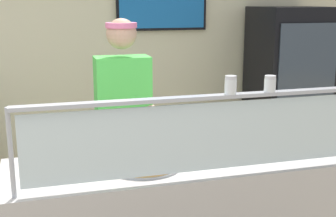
# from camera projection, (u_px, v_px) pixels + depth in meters

# --- Properties ---
(shop_rear_unit) EXTENTS (6.55, 0.13, 2.70)m
(shop_rear_unit) POSITION_uv_depth(u_px,v_px,m) (123.00, 53.00, 4.64)
(shop_rear_unit) COLOR beige
(shop_rear_unit) RESTS_ON ground
(sneeze_guard) EXTENTS (1.97, 0.06, 0.45)m
(sneeze_guard) POSITION_uv_depth(u_px,v_px,m) (205.00, 126.00, 2.40)
(sneeze_guard) COLOR #B2B5BC
(sneeze_guard) RESTS_ON serving_counter
(pizza_tray) EXTENTS (0.45, 0.45, 0.04)m
(pizza_tray) POSITION_uv_depth(u_px,v_px,m) (144.00, 163.00, 2.62)
(pizza_tray) COLOR #9EA0A8
(pizza_tray) RESTS_ON serving_counter
(pizza_server) EXTENTS (0.11, 0.29, 0.01)m
(pizza_server) POSITION_uv_depth(u_px,v_px,m) (141.00, 161.00, 2.59)
(pizza_server) COLOR #ADAFB7
(pizza_server) RESTS_ON pizza_tray
(parmesan_shaker) EXTENTS (0.06, 0.06, 0.10)m
(parmesan_shaker) POSITION_uv_depth(u_px,v_px,m) (231.00, 86.00, 2.39)
(parmesan_shaker) COLOR white
(parmesan_shaker) RESTS_ON sneeze_guard
(pepper_flake_shaker) EXTENTS (0.06, 0.06, 0.09)m
(pepper_flake_shaker) POSITION_uv_depth(u_px,v_px,m) (270.00, 85.00, 2.45)
(pepper_flake_shaker) COLOR white
(pepper_flake_shaker) RESTS_ON sneeze_guard
(worker_figure) EXTENTS (0.41, 0.50, 1.76)m
(worker_figure) POSITION_uv_depth(u_px,v_px,m) (124.00, 126.00, 3.25)
(worker_figure) COLOR #23232D
(worker_figure) RESTS_ON ground
(drink_fridge) EXTENTS (0.72, 0.67, 1.81)m
(drink_fridge) POSITION_uv_depth(u_px,v_px,m) (287.00, 95.00, 4.76)
(drink_fridge) COLOR black
(drink_fridge) RESTS_ON ground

